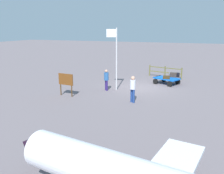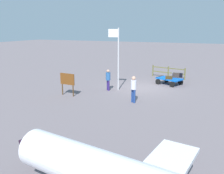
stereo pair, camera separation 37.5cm
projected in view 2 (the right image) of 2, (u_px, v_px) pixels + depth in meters
The scene contains 11 objects.
ground_plane at pixel (143, 88), 19.10m from camera, with size 120.00×120.00×0.00m, color slate.
luggage_cart at pixel (169, 80), 20.07m from camera, with size 2.28×1.96×0.54m.
suitcase_navy at pixel (179, 75), 20.31m from camera, with size 0.50×0.29×0.35m.
suitcase_olive at pixel (176, 75), 20.45m from camera, with size 0.66×0.42×0.36m.
suitcase_grey at pixel (169, 78), 19.64m from camera, with size 0.58×0.42×0.24m.
suitcase_tan at pixel (176, 75), 20.22m from camera, with size 0.55×0.29×0.39m.
worker_lead at pixel (134, 87), 15.06m from camera, with size 0.48×0.48×1.70m.
worker_trailing at pixel (108, 78), 18.07m from camera, with size 0.48×0.48×1.58m.
flagpole at pixel (117, 54), 17.77m from camera, with size 0.82×0.15×4.60m.
signboard at pixel (67, 81), 16.63m from camera, with size 1.17×0.17×1.56m.
wooden_fence at pixel (168, 71), 22.67m from camera, with size 3.22×0.83×1.08m.
Camera 2 is at (-5.06, 18.00, 4.61)m, focal length 38.84 mm.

